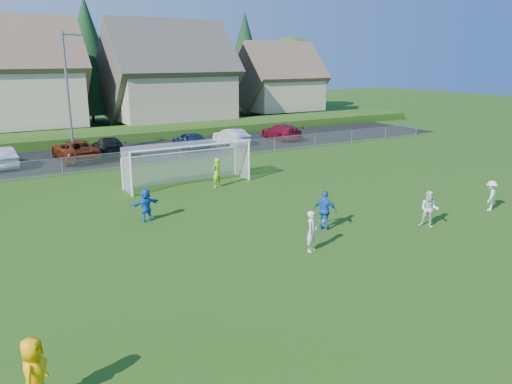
# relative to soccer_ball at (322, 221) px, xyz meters

# --- Properties ---
(ground) EXTENTS (160.00, 160.00, 0.00)m
(ground) POSITION_rel_soccer_ball_xyz_m (-2.44, -6.19, -0.11)
(ground) COLOR #193D0C
(ground) RESTS_ON ground
(asphalt_lot) EXTENTS (60.00, 60.00, 0.00)m
(asphalt_lot) POSITION_rel_soccer_ball_xyz_m (-2.44, 21.31, -0.10)
(asphalt_lot) COLOR black
(asphalt_lot) RESTS_ON ground
(grass_embankment) EXTENTS (70.00, 6.00, 0.80)m
(grass_embankment) POSITION_rel_soccer_ball_xyz_m (-2.44, 28.81, 0.29)
(grass_embankment) COLOR #1E420F
(grass_embankment) RESTS_ON ground
(soccer_ball) EXTENTS (0.22, 0.22, 0.22)m
(soccer_ball) POSITION_rel_soccer_ball_xyz_m (0.00, 0.00, 0.00)
(soccer_ball) COLOR white
(soccer_ball) RESTS_ON ground
(referee) EXTENTS (0.87, 1.00, 1.73)m
(referee) POSITION_rel_soccer_ball_xyz_m (-12.97, -6.77, 0.75)
(referee) COLOR #FFAD05
(referee) RESTS_ON ground
(player_white_a) EXTENTS (0.71, 0.65, 1.63)m
(player_white_a) POSITION_rel_soccer_ball_xyz_m (-2.42, -2.42, 0.70)
(player_white_a) COLOR silver
(player_white_a) RESTS_ON ground
(player_white_b) EXTENTS (0.97, 1.02, 1.65)m
(player_white_b) POSITION_rel_soccer_ball_xyz_m (3.78, -2.79, 0.72)
(player_white_b) COLOR silver
(player_white_b) RESTS_ON ground
(player_white_c) EXTENTS (1.12, 0.95, 1.50)m
(player_white_c) POSITION_rel_soccer_ball_xyz_m (8.38, -2.62, 0.64)
(player_white_c) COLOR silver
(player_white_c) RESTS_ON ground
(player_blue_a) EXTENTS (0.97, 1.07, 1.75)m
(player_blue_a) POSITION_rel_soccer_ball_xyz_m (-0.43, -0.71, 0.77)
(player_blue_a) COLOR blue
(player_blue_a) RESTS_ON ground
(player_blue_b) EXTENTS (1.47, 0.64, 1.53)m
(player_blue_b) POSITION_rel_soccer_ball_xyz_m (-6.77, 4.44, 0.66)
(player_blue_b) COLOR blue
(player_blue_b) RESTS_ON ground
(goalkeeper) EXTENTS (0.73, 0.61, 1.71)m
(goalkeeper) POSITION_rel_soccer_ball_xyz_m (-1.20, 8.37, 0.75)
(goalkeeper) COLOR #A4DC19
(goalkeeper) RESTS_ON ground
(car_b) EXTENTS (2.07, 4.48, 1.42)m
(car_b) POSITION_rel_soccer_ball_xyz_m (-11.62, 20.59, 0.60)
(car_b) COLOR white
(car_b) RESTS_ON ground
(car_c) EXTENTS (2.77, 5.60, 1.53)m
(car_c) POSITION_rel_soccer_ball_xyz_m (-6.67, 20.50, 0.65)
(car_c) COLOR #591B0A
(car_c) RESTS_ON ground
(car_d) EXTENTS (2.30, 4.99, 1.41)m
(car_d) POSITION_rel_soccer_ball_xyz_m (-4.11, 21.08, 0.60)
(car_d) COLOR black
(car_d) RESTS_ON ground
(car_e) EXTENTS (1.87, 4.36, 1.47)m
(car_e) POSITION_rel_soccer_ball_xyz_m (2.27, 20.28, 0.62)
(car_e) COLOR #121D41
(car_e) RESTS_ON ground
(car_f) EXTENTS (1.70, 4.19, 1.35)m
(car_f) POSITION_rel_soccer_ball_xyz_m (6.34, 20.83, 0.57)
(car_f) COLOR silver
(car_f) RESTS_ON ground
(car_g) EXTENTS (2.03, 4.84, 1.40)m
(car_g) POSITION_rel_soccer_ball_xyz_m (11.54, 20.89, 0.59)
(car_g) COLOR maroon
(car_g) RESTS_ON ground
(soccer_goal) EXTENTS (7.42, 1.90, 2.50)m
(soccer_goal) POSITION_rel_soccer_ball_xyz_m (-2.44, 9.86, 1.52)
(soccer_goal) COLOR white
(soccer_goal) RESTS_ON ground
(chainlink_fence) EXTENTS (52.06, 0.06, 1.20)m
(chainlink_fence) POSITION_rel_soccer_ball_xyz_m (-2.44, 15.81, 0.52)
(chainlink_fence) COLOR gray
(chainlink_fence) RESTS_ON ground
(streetlight) EXTENTS (1.38, 0.18, 9.00)m
(streetlight) POSITION_rel_soccer_ball_xyz_m (-6.88, 19.81, 4.73)
(streetlight) COLOR slate
(streetlight) RESTS_ON ground
(houses_row) EXTENTS (53.90, 11.45, 13.27)m
(houses_row) POSITION_rel_soccer_ball_xyz_m (-0.46, 36.27, 7.22)
(houses_row) COLOR tan
(houses_row) RESTS_ON ground
(tree_row) EXTENTS (65.98, 12.36, 13.80)m
(tree_row) POSITION_rel_soccer_ball_xyz_m (-1.39, 42.54, 6.80)
(tree_row) COLOR #382616
(tree_row) RESTS_ON ground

